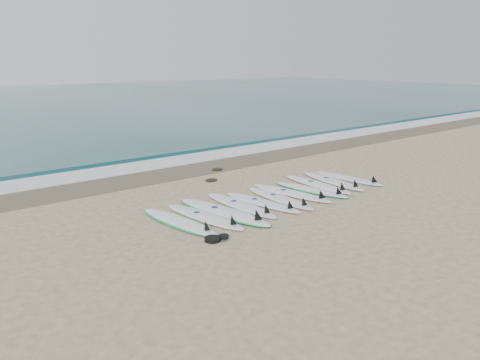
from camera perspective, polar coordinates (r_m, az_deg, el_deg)
ground at (r=12.10m, az=4.40°, el=-2.26°), size 120.00×120.00×0.00m
wet_sand_band at (r=15.22m, az=-6.29°, el=1.22°), size 120.00×1.80×0.01m
foam_band at (r=16.38m, az=-8.97°, el=2.13°), size 120.00×1.40×0.04m
wave_crest at (r=17.66m, az=-11.45°, el=3.01°), size 120.00×1.00×0.10m
surfboard_0 at (r=10.29m, az=-7.30°, el=-5.09°), size 0.83×2.56×0.32m
surfboard_1 at (r=10.53m, az=-4.18°, el=-4.49°), size 0.80×2.57×0.32m
surfboard_2 at (r=10.85m, az=-1.91°, el=-3.90°), size 1.06×2.97×0.37m
surfboard_3 at (r=11.31m, az=0.27°, el=-3.10°), size 0.56×2.60×0.33m
surfboard_4 at (r=11.56m, az=2.91°, el=-2.76°), size 0.77×2.46×0.31m
surfboard_5 at (r=11.93m, az=5.00°, el=-2.23°), size 0.67×2.52×0.32m
surfboard_6 at (r=12.42m, az=6.50°, el=-1.59°), size 0.89×2.62×0.33m
surfboard_7 at (r=12.85m, az=8.75°, el=-1.17°), size 0.89×2.41×0.30m
surfboard_8 at (r=13.37m, az=9.57°, el=-0.53°), size 0.67×2.58×0.33m
surfboard_9 at (r=13.82m, az=11.33°, el=-0.12°), size 0.93×2.64×0.33m
surfboard_10 at (r=14.26m, az=13.17°, el=0.21°), size 0.65×2.45×0.31m
seaweed_near at (r=13.78m, az=-3.52°, el=0.01°), size 0.38×0.29×0.07m
seaweed_far at (r=15.11m, az=-2.81°, el=1.31°), size 0.38×0.30×0.07m
leash_coil at (r=9.31m, az=-3.05°, el=-7.14°), size 0.46×0.36×0.11m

